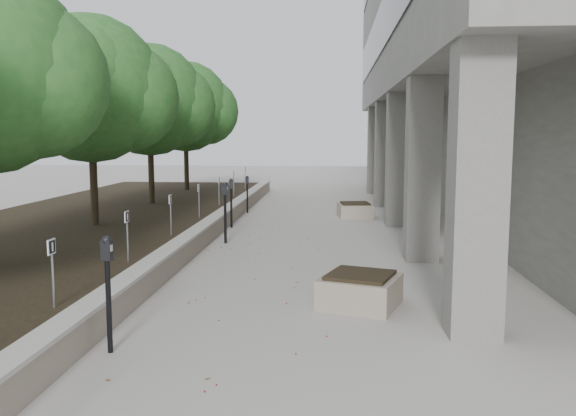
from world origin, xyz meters
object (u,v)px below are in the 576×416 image
(crabapple_tree_5, at_px, (186,126))
(planter_front, at_px, (360,290))
(crabapple_tree_3, at_px, (91,120))
(parking_meter_5, at_px, (247,194))
(planter_back, at_px, (355,210))
(parking_meter_2, at_px, (108,295))
(parking_meter_4, at_px, (231,203))
(crabapple_tree_4, at_px, (150,124))
(parking_meter_3, at_px, (225,213))

(crabapple_tree_5, bearing_deg, planter_front, -66.90)
(crabapple_tree_3, xyz_separation_m, crabapple_tree_5, (0.00, 10.00, 0.00))
(crabapple_tree_5, xyz_separation_m, parking_meter_5, (3.25, -4.41, -2.46))
(planter_back, bearing_deg, planter_front, -91.58)
(parking_meter_2, xyz_separation_m, parking_meter_4, (-0.19, 10.31, -0.02))
(crabapple_tree_4, height_order, parking_meter_2, crabapple_tree_4)
(parking_meter_5, bearing_deg, parking_meter_3, -89.19)
(parking_meter_2, xyz_separation_m, parking_meter_3, (0.09, 7.75, 0.03))
(crabapple_tree_4, height_order, planter_back, crabapple_tree_4)
(crabapple_tree_4, relative_size, parking_meter_2, 3.59)
(crabapple_tree_5, xyz_separation_m, parking_meter_2, (3.44, -18.06, -2.36))
(crabapple_tree_3, bearing_deg, crabapple_tree_4, 90.00)
(crabapple_tree_4, height_order, parking_meter_3, crabapple_tree_4)
(crabapple_tree_4, distance_m, planter_front, 12.97)
(planter_back, bearing_deg, crabapple_tree_4, 177.68)
(parking_meter_2, xyz_separation_m, parking_meter_5, (-0.19, 13.65, -0.10))
(parking_meter_2, relative_size, parking_meter_3, 0.97)
(crabapple_tree_3, relative_size, parking_meter_4, 3.71)
(crabapple_tree_5, bearing_deg, parking_meter_4, -67.25)
(parking_meter_4, height_order, parking_meter_5, parking_meter_4)
(crabapple_tree_5, distance_m, planter_front, 17.33)
(crabapple_tree_5, bearing_deg, parking_meter_3, -71.10)
(crabapple_tree_4, xyz_separation_m, parking_meter_3, (3.53, -5.32, -2.34))
(parking_meter_4, height_order, planter_front, parking_meter_4)
(crabapple_tree_5, height_order, parking_meter_4, crabapple_tree_5)
(planter_back, bearing_deg, parking_meter_3, -124.53)
(crabapple_tree_3, bearing_deg, parking_meter_3, -5.15)
(parking_meter_3, height_order, parking_meter_5, parking_meter_3)
(planter_front, bearing_deg, planter_back, 88.42)
(crabapple_tree_3, distance_m, planter_back, 8.91)
(planter_back, bearing_deg, parking_meter_5, 166.89)
(parking_meter_4, distance_m, parking_meter_5, 3.34)
(parking_meter_5, relative_size, planter_front, 1.13)
(crabapple_tree_3, xyz_separation_m, parking_meter_2, (3.44, -8.06, -2.36))
(parking_meter_5, relative_size, planter_back, 1.22)
(crabapple_tree_4, xyz_separation_m, parking_meter_2, (3.44, -13.06, -2.36))
(crabapple_tree_5, relative_size, parking_meter_3, 3.47)
(crabapple_tree_5, distance_m, parking_meter_2, 18.54)
(crabapple_tree_3, bearing_deg, parking_meter_2, -66.89)
(crabapple_tree_5, xyz_separation_m, planter_back, (7.00, -5.28, -2.87))
(parking_meter_3, bearing_deg, parking_meter_4, 98.89)
(parking_meter_4, xyz_separation_m, planter_front, (3.46, -7.98, -0.46))
(crabapple_tree_4, bearing_deg, parking_meter_4, -40.23)
(crabapple_tree_3, distance_m, planter_front, 9.27)
(parking_meter_4, bearing_deg, crabapple_tree_4, 133.40)
(crabapple_tree_3, height_order, parking_meter_2, crabapple_tree_3)
(crabapple_tree_5, bearing_deg, crabapple_tree_3, -90.00)
(parking_meter_2, xyz_separation_m, planter_front, (3.27, 2.34, -0.49))
(crabapple_tree_3, xyz_separation_m, planter_back, (7.00, 4.72, -2.87))
(crabapple_tree_3, relative_size, planter_back, 5.02)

